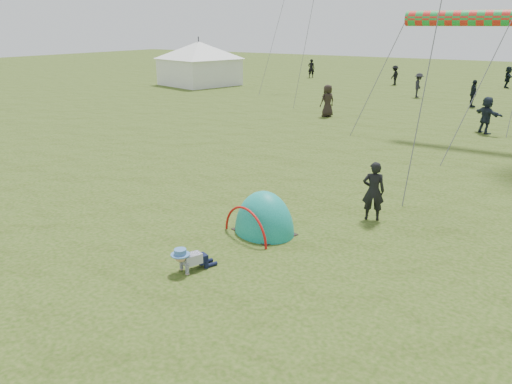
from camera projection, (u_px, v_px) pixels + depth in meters
The scene contains 13 objects.
ground at pixel (229, 270), 10.28m from camera, with size 140.00×140.00×0.00m, color #1D4009.
crawling_toddler at pixel (190, 258), 10.19m from camera, with size 0.50×0.71×0.54m, color black, non-canonical shape.
popup_tent at pixel (264, 232), 12.17m from camera, with size 1.60×1.32×2.08m, color #09796A.
standing_adult at pixel (373, 191), 12.73m from camera, with size 0.57×0.37×1.55m, color black.
event_marquee at pixel (199, 62), 41.13m from camera, with size 5.45×5.45×3.74m, color white, non-canonical shape.
crowd_person_0 at pixel (311, 68), 47.20m from camera, with size 0.62×0.41×1.71m, color black.
crowd_person_4 at pixel (327, 101), 27.13m from camera, with size 0.85×0.55×1.73m, color black.
crowd_person_5 at pixel (508, 77), 39.64m from camera, with size 1.54×0.49×1.67m, color black.
crowd_person_9 at pixel (395, 75), 41.45m from camera, with size 1.03×0.59×1.59m, color black.
crowd_person_11 at pixel (486, 115), 22.95m from camera, with size 1.57×0.50×1.70m, color #1D2634.
crowd_person_14 at pixel (473, 94), 30.24m from camera, with size 0.96×0.40×1.65m, color black.
crowd_person_15 at pixel (419, 85), 34.31m from camera, with size 1.07×0.61×1.66m, color black.
rainbow_tube_kite at pixel (469, 18), 20.57m from camera, with size 0.64×0.64×5.21m, color red.
Camera 1 is at (5.48, -7.44, 4.82)m, focal length 35.00 mm.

